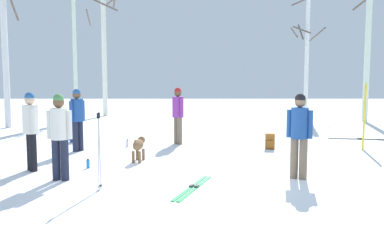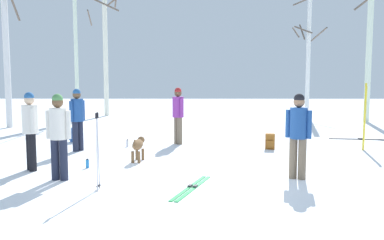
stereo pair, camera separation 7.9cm
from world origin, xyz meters
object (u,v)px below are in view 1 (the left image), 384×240
birch_tree_2 (74,36)px  ski_pair_lying_1 (358,139)px  person_3 (177,112)px  backpack_1 (74,135)px  person_2 (299,130)px  water_bottle_1 (87,164)px  person_0 (59,131)px  birch_tree_5 (368,30)px  backpack_0 (269,141)px  ski_poles_0 (99,149)px  birch_tree_3 (104,40)px  ski_pair_planted_1 (364,117)px  dog (138,145)px  person_4 (77,116)px  water_bottle_0 (127,143)px  birch_tree_1 (4,26)px  person_1 (30,126)px  birch_tree_4 (306,50)px  ski_pair_lying_0 (193,188)px

birch_tree_2 → ski_pair_lying_1: bearing=-27.2°
person_3 → backpack_1: 3.38m
person_2 → water_bottle_1: size_ratio=8.18×
person_0 → birch_tree_5: birch_tree_5 is taller
backpack_0 → person_0: bearing=-143.3°
ski_poles_0 → birch_tree_3: size_ratio=0.19×
ski_poles_0 → backpack_1: bearing=110.0°
ski_pair_planted_1 → dog: bearing=-165.4°
ski_poles_0 → person_0: bearing=142.6°
person_4 → water_bottle_0: (1.25, 0.68, -0.88)m
birch_tree_1 → person_3: bearing=-30.5°
person_3 → ski_pair_lying_1: 6.02m
person_1 → water_bottle_0: (1.61, 3.07, -0.88)m
water_bottle_1 → birch_tree_3: bearing=99.8°
ski_poles_0 → birch_tree_3: 14.86m
ski_pair_planted_1 → ski_pair_lying_1: bearing=72.0°
person_2 → person_4: 6.14m
person_1 → birch_tree_3: birch_tree_3 is taller
person_3 → birch_tree_4: (6.39, 9.39, 2.42)m
birch_tree_4 → birch_tree_5: 3.75m
birch_tree_5 → birch_tree_3: bearing=166.9°
ski_pair_lying_0 → birch_tree_5: (7.79, 11.26, 4.09)m
person_1 → water_bottle_0: 3.58m
person_3 → ski_pair_lying_1: bearing=9.1°
person_1 → ski_poles_0: (1.82, -1.57, -0.23)m
person_3 → ski_pair_lying_1: (5.87, 0.94, -0.97)m
backpack_1 → birch_tree_2: 7.25m
ski_pair_lying_0 → backpack_1: (-3.72, 5.44, 0.20)m
birch_tree_2 → birch_tree_4: size_ratio=1.16×
birch_tree_5 → dog: bearing=-136.0°
backpack_1 → birch_tree_3: bearing=95.2°
backpack_1 → water_bottle_1: size_ratio=2.10×
ski_poles_0 → birch_tree_4: birch_tree_4 is taller
backpack_0 → backpack_1: (-5.91, 1.26, 0.00)m
birch_tree_5 → person_1: bearing=-139.0°
ski_pair_lying_1 → water_bottle_1: 8.90m
water_bottle_1 → ski_pair_planted_1: bearing=18.3°
person_3 → birch_tree_1: size_ratio=0.22×
ski_pair_planted_1 → birch_tree_1: birch_tree_1 is taller
ski_pair_planted_1 → person_1: bearing=-162.6°
person_1 → water_bottle_1: bearing=11.6°
backpack_1 → water_bottle_0: backpack_1 is taller
person_0 → backpack_0: bearing=36.7°
birch_tree_2 → birch_tree_4: (11.24, 2.95, -0.46)m
person_0 → person_4: (-0.54, 3.25, 0.00)m
birch_tree_1 → birch_tree_4: (13.31, 5.32, -0.60)m
person_1 → person_2: size_ratio=1.00×
person_1 → birch_tree_4: bearing=54.0°
person_2 → person_4: bearing=149.4°
ski_pair_lying_0 → birch_tree_3: size_ratio=0.24×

